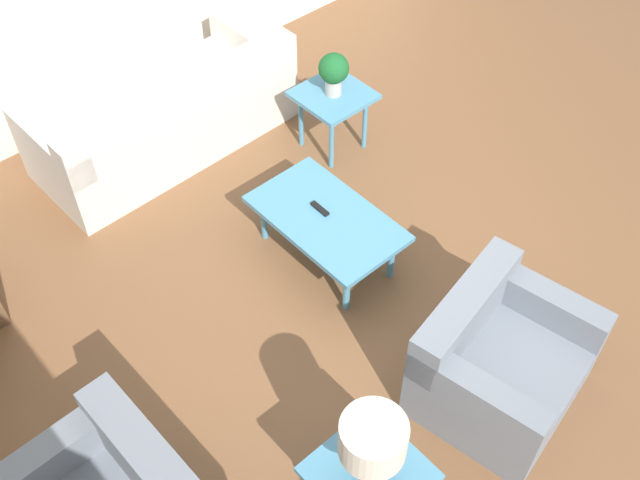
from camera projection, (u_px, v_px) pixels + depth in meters
name	position (u px, v px, depth m)	size (l,w,h in m)	color
ground_plane	(377.00, 286.00, 5.29)	(14.00, 14.00, 0.00)	brown
sofa	(167.00, 118.00, 6.06)	(0.97, 2.15, 0.80)	silver
armchair	(497.00, 362.00, 4.51)	(1.00, 1.11, 0.77)	slate
coffee_table	(326.00, 221.00, 5.20)	(1.09, 0.64, 0.41)	teal
side_table_plant	(333.00, 101.00, 5.96)	(0.55, 0.55, 0.54)	teal
side_table_lamp	(369.00, 479.00, 3.86)	(0.55, 0.55, 0.54)	teal
potted_plant	(334.00, 71.00, 5.74)	(0.24, 0.24, 0.36)	#B2ADA3
table_lamp	(373.00, 443.00, 3.56)	(0.33, 0.33, 0.47)	#333333
remote_control	(320.00, 209.00, 5.21)	(0.16, 0.04, 0.02)	black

